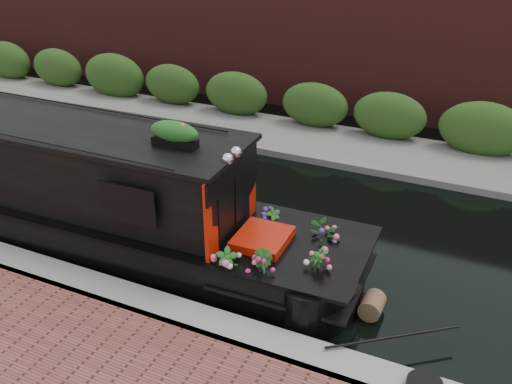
% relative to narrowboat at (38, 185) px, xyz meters
% --- Properties ---
extents(ground, '(80.00, 80.00, 0.00)m').
position_rel_narrowboat_xyz_m(ground, '(3.12, 1.85, -0.85)').
color(ground, black).
rests_on(ground, ground).
extents(near_bank_coping, '(40.00, 0.60, 0.50)m').
position_rel_narrowboat_xyz_m(near_bank_coping, '(3.12, -1.45, -0.85)').
color(near_bank_coping, gray).
rests_on(near_bank_coping, ground).
extents(far_bank_path, '(40.00, 2.40, 0.34)m').
position_rel_narrowboat_xyz_m(far_bank_path, '(3.12, 6.05, -0.85)').
color(far_bank_path, '#63635F').
rests_on(far_bank_path, ground).
extents(far_hedge, '(40.00, 1.10, 2.80)m').
position_rel_narrowboat_xyz_m(far_hedge, '(3.12, 6.95, -0.85)').
color(far_hedge, '#254517').
rests_on(far_hedge, ground).
extents(far_brick_wall, '(40.00, 1.00, 8.00)m').
position_rel_narrowboat_xyz_m(far_brick_wall, '(3.12, 9.05, -0.85)').
color(far_brick_wall, '#491B19').
rests_on(far_brick_wall, ground).
extents(narrowboat, '(12.20, 2.46, 2.85)m').
position_rel_narrowboat_xyz_m(narrowboat, '(0.00, 0.00, 0.00)').
color(narrowboat, black).
rests_on(narrowboat, ground).
extents(rope_fender, '(0.34, 0.43, 0.34)m').
position_rel_narrowboat_xyz_m(rope_fender, '(6.54, 0.00, -0.67)').
color(rope_fender, brown).
rests_on(rope_fender, ground).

